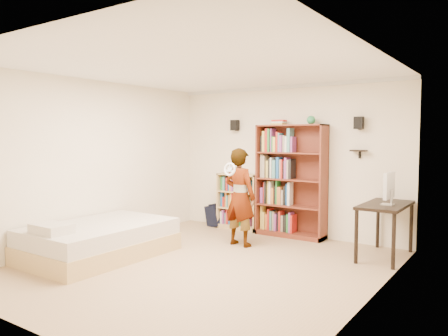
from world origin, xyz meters
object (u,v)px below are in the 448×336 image
(low_bookshelf, at_px, (239,201))
(computer_desk, at_px, (385,231))
(daybed, at_px, (100,236))
(person, at_px, (240,197))
(tall_bookshelf, at_px, (291,181))

(low_bookshelf, height_order, computer_desk, low_bookshelf)
(daybed, xyz_separation_m, person, (1.34, 1.75, 0.49))
(tall_bookshelf, xyz_separation_m, low_bookshelf, (-1.10, 0.02, -0.46))
(computer_desk, relative_size, person, 0.74)
(low_bookshelf, xyz_separation_m, daybed, (-0.63, -2.83, -0.22))
(computer_desk, xyz_separation_m, person, (-2.14, -0.60, 0.40))
(tall_bookshelf, relative_size, computer_desk, 1.70)
(computer_desk, bearing_deg, tall_bookshelf, 165.45)
(tall_bookshelf, relative_size, daybed, 0.94)
(daybed, bearing_deg, person, 52.56)
(low_bookshelf, xyz_separation_m, computer_desk, (2.85, -0.48, -0.13))
(tall_bookshelf, height_order, computer_desk, tall_bookshelf)
(tall_bookshelf, height_order, person, tall_bookshelf)
(low_bookshelf, relative_size, computer_desk, 0.91)
(low_bookshelf, bearing_deg, computer_desk, -9.49)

